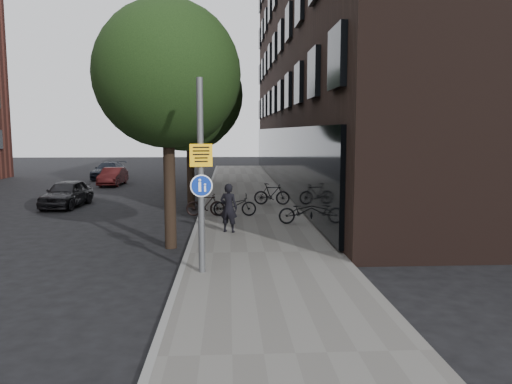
{
  "coord_description": "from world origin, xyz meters",
  "views": [
    {
      "loc": [
        -0.79,
        -10.81,
        3.61
      ],
      "look_at": [
        -0.06,
        2.35,
        2.0
      ],
      "focal_mm": 35.0,
      "sensor_mm": 36.0,
      "label": 1
    }
  ],
  "objects": [
    {
      "name": "curb_edge",
      "position": [
        -2.0,
        10.0,
        0.07
      ],
      "size": [
        0.15,
        60.0,
        0.13
      ],
      "primitive_type": "cube",
      "color": "slate",
      "rests_on": "ground"
    },
    {
      "name": "parked_car_near",
      "position": [
        -8.57,
        13.38,
        0.65
      ],
      "size": [
        1.85,
        3.92,
        1.3
      ],
      "primitive_type": "imported",
      "rotation": [
        0.0,
        0.0,
        -0.08
      ],
      "color": "#232225",
      "rests_on": "ground"
    },
    {
      "name": "parked_bike_facade_far",
      "position": [
        1.26,
        12.7,
        0.63
      ],
      "size": [
        1.75,
        0.71,
        1.02
      ],
      "primitive_type": "imported",
      "rotation": [
        0.0,
        0.0,
        1.44
      ],
      "color": "black",
      "rests_on": "sidewalk"
    },
    {
      "name": "building_right_dark_brick",
      "position": [
        8.5,
        22.0,
        9.0
      ],
      "size": [
        12.0,
        40.0,
        18.0
      ],
      "primitive_type": "cube",
      "color": "black",
      "rests_on": "ground"
    },
    {
      "name": "parked_car_mid",
      "position": [
        -8.57,
        22.99,
        0.59
      ],
      "size": [
        1.38,
        3.63,
        1.18
      ],
      "primitive_type": "imported",
      "rotation": [
        0.0,
        0.0,
        -0.04
      ],
      "color": "maroon",
      "rests_on": "ground"
    },
    {
      "name": "ground",
      "position": [
        0.0,
        0.0,
        0.0
      ],
      "size": [
        120.0,
        120.0,
        0.0
      ],
      "primitive_type": "plane",
      "color": "black",
      "rests_on": "ground"
    },
    {
      "name": "pedestrian",
      "position": [
        -0.8,
        6.29,
        0.97
      ],
      "size": [
        0.73,
        0.6,
        1.7
      ],
      "primitive_type": "imported",
      "rotation": [
        0.0,
        0.0,
        2.77
      ],
      "color": "black",
      "rests_on": "sidewalk"
    },
    {
      "name": "sidewalk",
      "position": [
        0.25,
        10.0,
        0.06
      ],
      "size": [
        4.5,
        60.0,
        0.12
      ],
      "primitive_type": "cube",
      "color": "#5E5B56",
      "rests_on": "ground"
    },
    {
      "name": "parked_bike_curb_near",
      "position": [
        -0.55,
        9.6,
        0.58
      ],
      "size": [
        1.77,
        0.63,
        0.93
      ],
      "primitive_type": "imported",
      "rotation": [
        0.0,
        0.0,
        1.58
      ],
      "color": "black",
      "rests_on": "sidewalk"
    },
    {
      "name": "street_tree_far",
      "position": [
        -2.53,
        22.14,
        5.11
      ],
      "size": [
        5.0,
        5.0,
        7.8
      ],
      "color": "black",
      "rests_on": "ground"
    },
    {
      "name": "parked_bike_facade_near",
      "position": [
        2.0,
        7.74,
        0.6
      ],
      "size": [
        1.85,
        0.72,
        0.96
      ],
      "primitive_type": "imported",
      "rotation": [
        0.0,
        0.0,
        1.62
      ],
      "color": "black",
      "rests_on": "sidewalk"
    },
    {
      "name": "signpost",
      "position": [
        -1.47,
        1.37,
        2.53
      ],
      "size": [
        0.55,
        0.16,
        4.77
      ],
      "rotation": [
        0.0,
        0.0,
        0.18
      ],
      "color": "#595B5E",
      "rests_on": "sidewalk"
    },
    {
      "name": "parked_car_far",
      "position": [
        -9.88,
        27.5,
        0.64
      ],
      "size": [
        2.09,
        4.54,
        1.29
      ],
      "primitive_type": "imported",
      "rotation": [
        0.0,
        0.0,
        -0.07
      ],
      "color": "black",
      "rests_on": "ground"
    },
    {
      "name": "street_tree_mid",
      "position": [
        -2.53,
        13.14,
        5.11
      ],
      "size": [
        5.0,
        5.0,
        7.8
      ],
      "color": "black",
      "rests_on": "ground"
    },
    {
      "name": "street_tree_near",
      "position": [
        -2.53,
        4.64,
        5.11
      ],
      "size": [
        4.4,
        4.4,
        7.5
      ],
      "color": "black",
      "rests_on": "ground"
    },
    {
      "name": "parked_bike_curb_far",
      "position": [
        -1.75,
        9.64,
        0.6
      ],
      "size": [
        1.62,
        0.48,
        0.97
      ],
      "primitive_type": "imported",
      "rotation": [
        0.0,
        0.0,
        1.56
      ],
      "color": "black",
      "rests_on": "sidewalk"
    }
  ]
}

